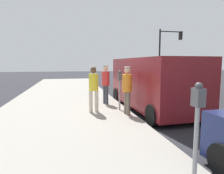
{
  "coord_description": "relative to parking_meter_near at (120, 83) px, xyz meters",
  "views": [
    {
      "loc": [
        3.25,
        7.32,
        1.96
      ],
      "look_at": [
        1.65,
        0.03,
        1.05
      ],
      "focal_mm": 31.81,
      "sensor_mm": 36.0,
      "label": 1
    }
  ],
  "objects": [
    {
      "name": "traffic_light_corner",
      "position": [
        -7.69,
        -10.9,
        2.34
      ],
      "size": [
        2.48,
        0.42,
        5.2
      ],
      "color": "black",
      "rests_on": "ground"
    },
    {
      "name": "pedestrian_in_orange",
      "position": [
        -0.09,
        0.71,
        -0.07
      ],
      "size": [
        0.34,
        0.36,
        1.68
      ],
      "color": "#726656",
      "rests_on": "sidewalk_slab"
    },
    {
      "name": "pedestrian_in_yellow",
      "position": [
        1.02,
        0.12,
        -0.07
      ],
      "size": [
        0.36,
        0.34,
        1.68
      ],
      "color": "beige",
      "rests_on": "sidewalk_slab"
    },
    {
      "name": "sidewalk_slab",
      "position": [
        2.15,
        -0.03,
        -1.11
      ],
      "size": [
        5.0,
        32.0,
        0.15
      ],
      "primitive_type": "cube",
      "color": "#9E998E",
      "rests_on": "ground"
    },
    {
      "name": "pedestrian_in_red",
      "position": [
        0.31,
        -1.23,
        -0.04
      ],
      "size": [
        0.34,
        0.35,
        1.72
      ],
      "color": "#383D47",
      "rests_on": "sidewalk_slab"
    },
    {
      "name": "parking_meter_near",
      "position": [
        0.0,
        0.0,
        0.0
      ],
      "size": [
        0.14,
        0.18,
        1.52
      ],
      "color": "gray",
      "rests_on": "sidewalk_slab"
    },
    {
      "name": "parked_van",
      "position": [
        -1.5,
        -0.38,
        -0.03
      ],
      "size": [
        2.28,
        5.27,
        2.15
      ],
      "color": "maroon",
      "rests_on": "ground"
    },
    {
      "name": "ground_plane",
      "position": [
        -1.35,
        -0.03,
        -1.18
      ],
      "size": [
        80.0,
        80.0,
        0.0
      ],
      "primitive_type": "plane",
      "color": "#2D2D33"
    },
    {
      "name": "parking_meter_far",
      "position": [
        0.0,
        4.69,
        0.0
      ],
      "size": [
        0.14,
        0.18,
        1.52
      ],
      "color": "gray",
      "rests_on": "sidewalk_slab"
    }
  ]
}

